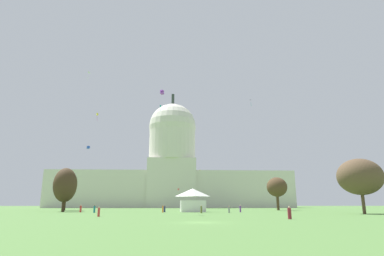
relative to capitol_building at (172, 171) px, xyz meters
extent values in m
plane|color=#4C7538|center=(4.71, -153.68, -21.17)|extent=(800.00, 800.00, 0.00)
cube|color=beige|center=(-34.69, 0.00, -10.92)|extent=(69.38, 23.34, 20.49)
cube|color=beige|center=(34.69, 0.00, -10.92)|extent=(69.38, 23.34, 20.49)
cube|color=beige|center=(0.00, 0.00, -7.50)|extent=(27.22, 25.67, 27.33)
cylinder|color=beige|center=(0.00, 0.00, 16.43)|extent=(27.55, 27.55, 20.53)
sphere|color=beige|center=(0.00, 0.00, 26.69)|extent=(28.39, 28.39, 28.39)
cylinder|color=#2D3833|center=(0.00, 0.00, 44.31)|extent=(1.80, 1.80, 6.84)
cube|color=white|center=(6.42, -106.77, -19.76)|extent=(6.28, 4.92, 2.82)
pyramid|color=white|center=(6.42, -106.77, -16.40)|extent=(6.60, 5.17, 1.95)
cylinder|color=#42301E|center=(-33.95, -80.27, -18.15)|extent=(0.89, 0.89, 6.04)
ellipsoid|color=#4C6633|center=(-33.95, -80.27, -12.49)|extent=(9.85, 9.81, 8.80)
cylinder|color=#42301E|center=(-27.10, -101.57, -19.08)|extent=(0.82, 0.82, 4.18)
ellipsoid|color=#42301E|center=(-27.10, -101.57, -14.31)|extent=(6.64, 7.77, 8.92)
cylinder|color=brown|center=(39.65, -124.99, -18.60)|extent=(0.64, 0.64, 5.14)
ellipsoid|color=brown|center=(39.65, -124.99, -13.82)|extent=(10.86, 9.34, 7.36)
cylinder|color=#4C3823|center=(35.35, -84.34, -18.41)|extent=(0.87, 0.87, 5.52)
ellipsoid|color=#4C3823|center=(35.35, -84.34, -13.76)|extent=(6.89, 6.86, 6.28)
cylinder|color=#1E757A|center=(-16.27, -113.07, -20.42)|extent=(0.49, 0.49, 1.50)
sphere|color=brown|center=(-16.27, -113.07, -19.55)|extent=(0.28, 0.28, 0.24)
cylinder|color=maroon|center=(16.64, -146.86, -20.48)|extent=(0.50, 0.50, 1.38)
sphere|color=beige|center=(16.64, -146.86, -19.67)|extent=(0.25, 0.25, 0.24)
cylinder|color=olive|center=(7.65, -117.97, -20.44)|extent=(0.55, 0.55, 1.46)
sphere|color=beige|center=(7.65, -117.97, -19.60)|extent=(0.32, 0.32, 0.23)
cylinder|color=red|center=(-9.77, -137.09, -20.51)|extent=(0.49, 0.49, 1.31)
sphere|color=beige|center=(-9.77, -137.09, -19.75)|extent=(0.28, 0.28, 0.20)
cylinder|color=#703D93|center=(17.77, -109.98, -20.42)|extent=(0.54, 0.54, 1.50)
sphere|color=beige|center=(17.77, -109.98, -19.55)|extent=(0.33, 0.33, 0.24)
cylinder|color=navy|center=(-0.54, -108.48, -20.44)|extent=(0.51, 0.51, 1.46)
sphere|color=tan|center=(-0.54, -108.48, -19.59)|extent=(0.29, 0.29, 0.23)
cylinder|color=red|center=(-20.56, -108.73, -20.41)|extent=(0.56, 0.56, 1.52)
sphere|color=beige|center=(-20.56, -108.73, -19.53)|extent=(0.31, 0.31, 0.24)
cylinder|color=orange|center=(-0.84, -111.56, -20.41)|extent=(0.45, 0.45, 1.52)
sphere|color=beige|center=(-0.84, -111.56, -19.55)|extent=(0.28, 0.28, 0.20)
cylinder|color=gray|center=(13.99, -116.02, -20.53)|extent=(0.49, 0.49, 1.28)
sphere|color=tan|center=(13.99, -116.02, -19.76)|extent=(0.34, 0.34, 0.25)
cube|color=red|center=(3.65, -29.90, -12.34)|extent=(0.84, 0.83, 0.33)
cube|color=red|center=(3.65, -29.90, -11.90)|extent=(0.84, 0.83, 0.33)
cube|color=purple|center=(-2.01, -104.23, 10.88)|extent=(1.19, 1.21, 0.58)
cube|color=purple|center=(-2.01, -104.23, 11.46)|extent=(1.19, 1.21, 0.58)
pyramid|color=white|center=(-28.56, -84.66, 24.64)|extent=(0.72, 1.53, 0.17)
cylinder|color=white|center=(-28.45, -84.69, 22.85)|extent=(0.17, 0.38, 2.12)
cube|color=blue|center=(-33.46, -59.17, 2.99)|extent=(1.36, 1.35, 0.57)
cube|color=blue|center=(-33.46, -59.17, 3.52)|extent=(1.36, 1.35, 0.57)
cube|color=yellow|center=(-31.79, -55.27, 18.14)|extent=(1.00, 0.98, 0.51)
cube|color=yellow|center=(-31.79, -55.27, 18.63)|extent=(1.00, 0.98, 0.51)
cylinder|color=#D1339E|center=(-31.77, -55.27, 16.71)|extent=(0.28, 0.16, 2.55)
pyramid|color=black|center=(43.68, -23.06, 36.89)|extent=(0.96, 1.52, 0.34)
cylinder|color=teal|center=(43.39, -23.12, 34.72)|extent=(0.37, 0.26, 2.67)
pyramid|color=gold|center=(15.05, -25.89, -2.39)|extent=(1.39, 1.80, 0.29)
cube|color=teal|center=(-4.86, -54.74, 22.69)|extent=(0.60, 0.40, 1.06)
cylinder|color=teal|center=(-4.79, -54.74, 21.25)|extent=(0.07, 0.14, 1.82)
camera|label=1|loc=(1.89, -188.23, -19.33)|focal=29.67mm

